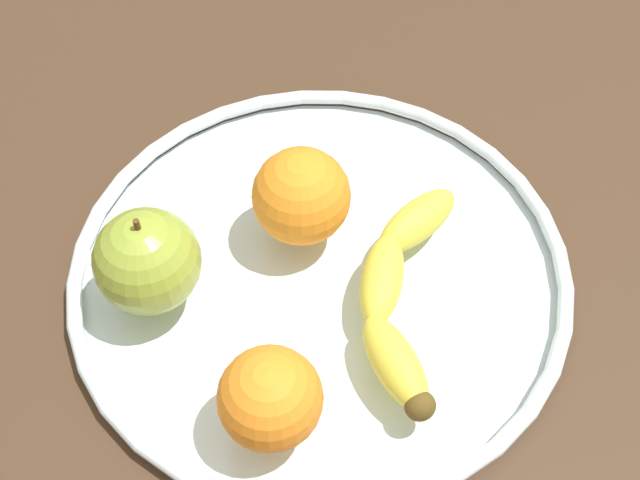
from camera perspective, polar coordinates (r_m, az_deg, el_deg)
The scene contains 6 objects.
ground_plane at distance 67.43cm, azimuth 0.00°, elevation -3.43°, with size 169.62×169.62×4.00cm, color #432D1D.
fruit_bowl at distance 65.00cm, azimuth 0.00°, elevation -2.03°, with size 38.44×38.44×1.80cm.
banana at distance 61.35cm, azimuth 5.32°, elevation -3.40°, with size 19.59×10.71×3.06cm.
apple at distance 60.92cm, azimuth -11.55°, elevation -1.40°, with size 7.72×7.72×8.52cm.
orange_front_right at distance 63.43cm, azimuth -1.26°, elevation 2.97°, with size 7.50×7.50×7.50cm, color orange.
orange_back_right at distance 54.88cm, azimuth -3.38°, elevation -10.59°, with size 6.88×6.88×6.88cm, color orange.
Camera 1 is at (32.19, 17.58, 54.58)cm, focal length 47.55 mm.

